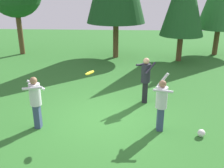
% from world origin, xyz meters
% --- Properties ---
extents(ground_plane, '(40.00, 40.00, 0.00)m').
position_xyz_m(ground_plane, '(0.00, 0.00, 0.00)').
color(ground_plane, '#2D6B28').
extents(person_thrower, '(0.57, 0.50, 1.80)m').
position_xyz_m(person_thrower, '(1.78, -0.65, 0.97)').
color(person_thrower, '#38476B').
rests_on(person_thrower, ground_plane).
extents(person_catcher, '(0.60, 0.53, 1.67)m').
position_xyz_m(person_catcher, '(-2.01, -0.70, 0.99)').
color(person_catcher, '#38476B').
rests_on(person_catcher, ground_plane).
extents(person_bystander, '(0.75, 0.75, 1.75)m').
position_xyz_m(person_bystander, '(1.45, 1.39, 1.04)').
color(person_bystander, black).
rests_on(person_bystander, ground_plane).
extents(frisbee, '(0.27, 0.28, 0.12)m').
position_xyz_m(frisbee, '(-0.35, -0.54, 1.78)').
color(frisbee, yellow).
extents(ball_white, '(0.23, 0.23, 0.23)m').
position_xyz_m(ball_white, '(2.96, -0.96, 0.11)').
color(ball_white, white).
rests_on(ball_white, ground_plane).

